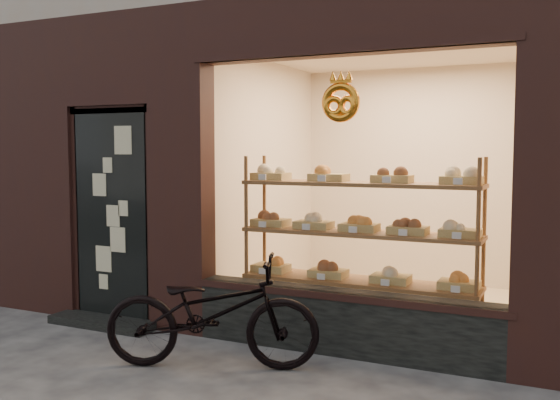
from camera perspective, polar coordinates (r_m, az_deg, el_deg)
The scene contains 2 objects.
display_shelf at distance 5.77m, azimuth 7.24°, elevation -4.32°, with size 2.20×0.45×1.70m.
bicycle at distance 5.12m, azimuth -6.26°, elevation -10.18°, with size 0.60×1.73×0.91m, color black.
Camera 1 is at (2.20, -2.88, 1.77)m, focal length 40.00 mm.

